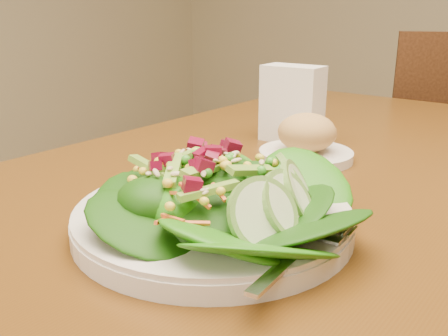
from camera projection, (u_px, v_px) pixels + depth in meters
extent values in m
cube|color=#4E2E0E|center=(332.00, 189.00, 0.74)|extent=(0.90, 1.40, 0.04)
cylinder|color=#442712|center=(303.00, 218.00, 1.56)|extent=(0.07, 0.07, 0.71)
cube|color=#442712|center=(442.00, 179.00, 1.67)|extent=(0.56, 0.56, 0.04)
cylinder|color=#442712|center=(376.00, 216.00, 1.95)|extent=(0.04, 0.04, 0.42)
cylinder|color=#442712|center=(382.00, 259.00, 1.61)|extent=(0.04, 0.04, 0.42)
cylinder|color=silver|center=(213.00, 220.00, 0.56)|extent=(0.31, 0.31, 0.02)
ellipsoid|color=#133802|center=(213.00, 193.00, 0.55)|extent=(0.21, 0.21, 0.05)
cube|color=silver|center=(304.00, 253.00, 0.45)|extent=(0.05, 0.18, 0.01)
cylinder|color=silver|center=(306.00, 155.00, 0.81)|extent=(0.15, 0.15, 0.02)
ellipsoid|color=tan|center=(307.00, 132.00, 0.80)|extent=(0.09, 0.09, 0.06)
cube|color=white|center=(292.00, 104.00, 0.90)|extent=(0.11, 0.06, 0.14)
cube|color=white|center=(292.00, 98.00, 0.90)|extent=(0.09, 0.05, 0.12)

